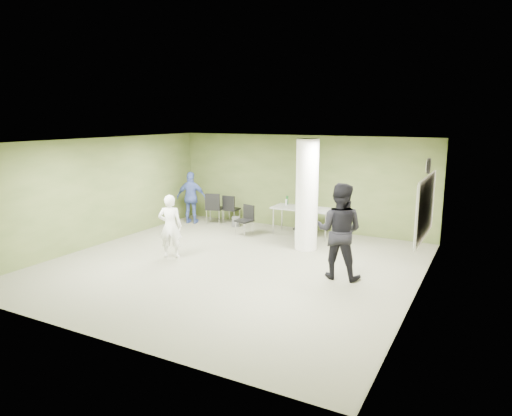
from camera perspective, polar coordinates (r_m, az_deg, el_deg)
The scene contains 17 objects.
floor at distance 10.52m, azimuth -2.98°, elevation -7.11°, with size 8.00×8.00×0.00m, color #585845.
ceiling at distance 9.99m, azimuth -3.14°, elevation 8.30°, with size 8.00×8.00×0.00m, color white.
wall_back at distance 13.70m, azimuth 5.57°, elevation 3.20°, with size 8.00×0.02×2.80m, color #415226.
wall_left at distance 12.66m, azimuth -18.80°, elevation 1.98°, with size 0.02×8.00×2.80m, color #415226.
wall_right_cream at distance 8.84m, azimuth 19.80°, elevation -1.92°, with size 0.02×8.00×2.80m, color beige.
column at distance 11.50m, azimuth 6.38°, elevation 1.62°, with size 0.56×0.56×2.80m, color silver.
whiteboard at distance 10.00m, azimuth 20.40°, elevation 0.10°, with size 0.05×2.30×1.30m.
wall_clock at distance 9.88m, azimuth 20.75°, elevation 4.94°, with size 0.06×0.32×0.32m.
folding_table at distance 12.90m, azimuth 5.82°, elevation -0.16°, with size 1.73×0.77×1.07m.
wastebasket at distance 14.09m, azimuth -2.52°, elevation -1.71°, with size 0.26×0.26×0.30m, color #4C4C4C.
chair_back_left at distance 14.38m, azimuth -5.31°, elevation 0.27°, with size 0.61×0.61×0.99m.
chair_back_right at distance 14.44m, azimuth -3.22°, elevation 0.13°, with size 0.47×0.47×0.90m.
chair_table_left at distance 13.04m, azimuth -1.25°, elevation -1.21°, with size 0.52×0.52×0.85m.
chair_table_right at distance 12.23m, azimuth 6.12°, elevation -2.09°, with size 0.43×0.43×0.86m.
woman_white at distance 11.05m, azimuth -10.67°, elevation -2.27°, with size 0.56×0.37×1.53m, color white.
man_black at distance 9.60m, azimuth 10.37°, elevation -2.85°, with size 0.98×0.76×2.01m, color black.
man_blue at distance 14.53m, azimuth -8.07°, elevation 1.29°, with size 0.96×0.40×1.64m, color #3E519A.
Camera 1 is at (5.14, -8.56, 3.32)m, focal length 32.00 mm.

